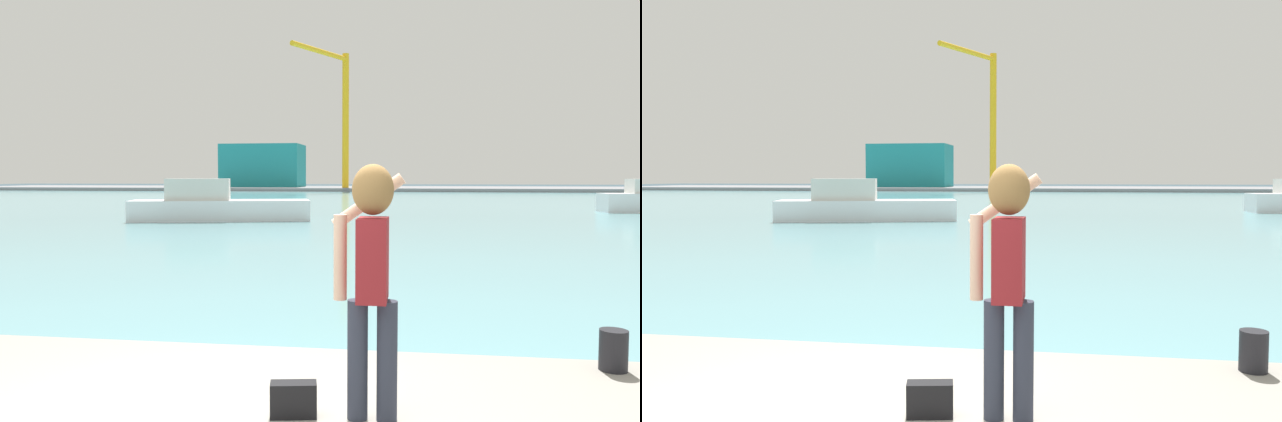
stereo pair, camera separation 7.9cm
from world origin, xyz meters
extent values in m
plane|color=#334751|center=(0.00, 50.00, 0.00)|extent=(220.00, 220.00, 0.00)
cube|color=#6BA8B2|center=(0.00, 52.00, 0.01)|extent=(140.00, 100.00, 0.02)
cube|color=gray|center=(0.00, 92.00, 0.25)|extent=(140.00, 20.00, 0.50)
cylinder|color=#2D3342|center=(0.90, 0.38, 1.04)|extent=(0.14, 0.14, 0.82)
cylinder|color=#2D3342|center=(1.10, 0.38, 1.04)|extent=(0.14, 0.14, 0.82)
cube|color=maroon|center=(1.00, 0.38, 1.73)|extent=(0.21, 0.34, 0.56)
sphere|color=#E0B293|center=(1.00, 0.38, 2.19)|extent=(0.22, 0.22, 0.22)
ellipsoid|color=olive|center=(1.00, 0.36, 2.20)|extent=(0.28, 0.26, 0.34)
cylinder|color=#E0B293|center=(0.78, 0.38, 1.74)|extent=(0.09, 0.09, 0.58)
cylinder|color=#E0B293|center=(0.95, 0.60, 2.11)|extent=(0.52, 0.09, 0.40)
cube|color=black|center=(0.96, 0.72, 2.28)|extent=(0.01, 0.07, 0.14)
cube|color=black|center=(0.46, 0.35, 0.75)|extent=(0.34, 0.19, 0.24)
cylinder|color=black|center=(2.98, 1.72, 0.81)|extent=(0.23, 0.23, 0.35)
cube|color=white|center=(-8.24, 25.83, 0.54)|extent=(9.28, 4.53, 1.04)
cube|color=silver|center=(-9.32, 25.55, 1.61)|extent=(3.48, 2.52, 1.09)
cube|color=teal|center=(-22.42, 92.64, 3.95)|extent=(12.79, 8.28, 6.89)
cylinder|color=yellow|center=(-8.18, 86.12, 10.45)|extent=(1.00, 1.00, 19.90)
cylinder|color=yellow|center=(-11.09, 80.17, 19.60)|extent=(6.44, 12.20, 0.70)
camera|label=1|loc=(1.23, -3.63, 2.29)|focal=33.69mm
camera|label=2|loc=(1.31, -3.62, 2.29)|focal=33.69mm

